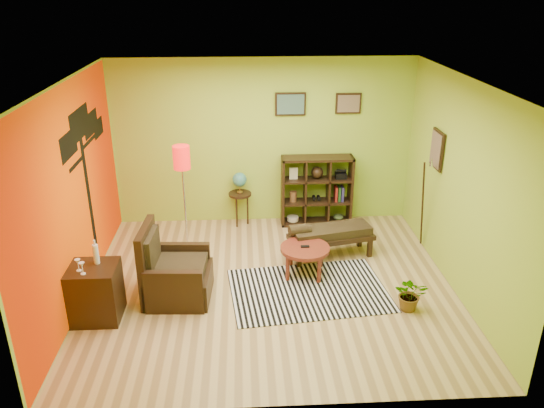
{
  "coord_description": "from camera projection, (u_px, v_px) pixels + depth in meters",
  "views": [
    {
      "loc": [
        -0.33,
        -6.31,
        3.91
      ],
      "look_at": [
        0.05,
        0.43,
        1.05
      ],
      "focal_mm": 35.0,
      "sensor_mm": 36.0,
      "label": 1
    }
  ],
  "objects": [
    {
      "name": "cube_shelf",
      "position": [
        317.0,
        191.0,
        9.02
      ],
      "size": [
        1.2,
        0.35,
        1.2
      ],
      "color": "black",
      "rests_on": "ground"
    },
    {
      "name": "globe_table",
      "position": [
        240.0,
        186.0,
        8.92
      ],
      "size": [
        0.39,
        0.39,
        0.94
      ],
      "color": "black",
      "rests_on": "ground"
    },
    {
      "name": "room_shell",
      "position": [
        263.0,
        162.0,
        6.65
      ],
      "size": [
        5.04,
        4.54,
        2.82
      ],
      "color": "#9EC437",
      "rests_on": "ground"
    },
    {
      "name": "potted_plant",
      "position": [
        410.0,
        297.0,
        6.76
      ],
      "size": [
        0.51,
        0.54,
        0.35
      ],
      "primitive_type": "imported",
      "rotation": [
        0.0,
        0.0,
        -0.25
      ],
      "color": "#26661E",
      "rests_on": "ground"
    },
    {
      "name": "floor_lamp",
      "position": [
        182.0,
        167.0,
        7.75
      ],
      "size": [
        0.26,
        0.26,
        1.71
      ],
      "color": "silver",
      "rests_on": "ground"
    },
    {
      "name": "bench",
      "position": [
        329.0,
        234.0,
        7.98
      ],
      "size": [
        1.35,
        0.73,
        0.6
      ],
      "color": "black",
      "rests_on": "ground"
    },
    {
      "name": "armchair",
      "position": [
        173.0,
        276.0,
        6.98
      ],
      "size": [
        0.89,
        0.9,
        1.02
      ],
      "color": "black",
      "rests_on": "ground"
    },
    {
      "name": "ground",
      "position": [
        270.0,
        286.0,
        7.34
      ],
      "size": [
        5.0,
        5.0,
        0.0
      ],
      "primitive_type": "plane",
      "color": "tan",
      "rests_on": "ground"
    },
    {
      "name": "coffee_table",
      "position": [
        305.0,
        251.0,
        7.5
      ],
      "size": [
        0.7,
        0.7,
        0.45
      ],
      "color": "maroon",
      "rests_on": "ground"
    },
    {
      "name": "side_cabinet",
      "position": [
        95.0,
        292.0,
        6.53
      ],
      "size": [
        0.6,
        0.55,
        1.03
      ],
      "color": "black",
      "rests_on": "ground"
    },
    {
      "name": "zebra_rug",
      "position": [
        308.0,
        290.0,
        7.23
      ],
      "size": [
        2.24,
        1.65,
        0.01
      ],
      "primitive_type": "cube",
      "rotation": [
        0.0,
        0.0,
        0.11
      ],
      "color": "white",
      "rests_on": "ground"
    }
  ]
}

